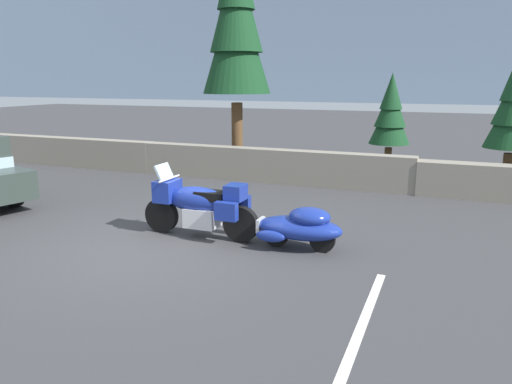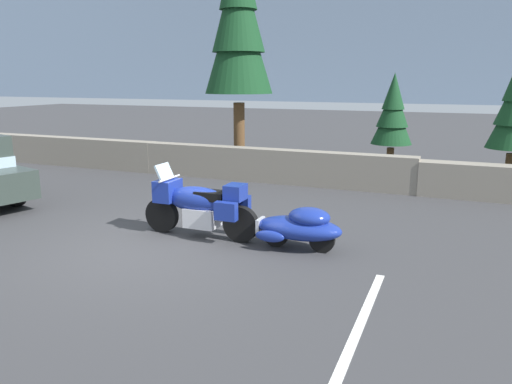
{
  "view_description": "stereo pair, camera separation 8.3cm",
  "coord_description": "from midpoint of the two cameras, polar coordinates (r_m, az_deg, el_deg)",
  "views": [
    {
      "loc": [
        4.76,
        -6.8,
        2.87
      ],
      "look_at": [
        1.49,
        1.34,
        0.85
      ],
      "focal_mm": 34.39,
      "sensor_mm": 36.0,
      "label": 1
    },
    {
      "loc": [
        4.83,
        -6.77,
        2.87
      ],
      "look_at": [
        1.49,
        1.34,
        0.85
      ],
      "focal_mm": 34.39,
      "sensor_mm": 36.0,
      "label": 2
    }
  ],
  "objects": [
    {
      "name": "car_shaped_trailer",
      "position": [
        8.44,
        4.83,
        -4.0
      ],
      "size": [
        2.2,
        0.79,
        0.76
      ],
      "color": "black",
      "rests_on": "ground"
    },
    {
      "name": "pine_tree_tall",
      "position": [
        15.72,
        -2.48,
        19.58
      ],
      "size": [
        2.1,
        2.1,
        7.48
      ],
      "color": "brown",
      "rests_on": "ground"
    },
    {
      "name": "distant_ridgeline",
      "position": [
        103.13,
        19.89,
        15.06
      ],
      "size": [
        240.0,
        80.0,
        16.0
      ],
      "primitive_type": "cube",
      "color": "#7F93AD",
      "rests_on": "ground"
    },
    {
      "name": "touring_motorcycle",
      "position": [
        9.09,
        -6.87,
        -1.43
      ],
      "size": [
        2.31,
        0.76,
        1.33
      ],
      "color": "black",
      "rests_on": "ground"
    },
    {
      "name": "parking_stripe_marker",
      "position": [
        6.07,
        11.6,
        -15.47
      ],
      "size": [
        0.12,
        3.6,
        0.01
      ],
      "primitive_type": "cube",
      "color": "silver",
      "rests_on": "ground"
    },
    {
      "name": "stone_guard_wall",
      "position": [
        13.88,
        2.41,
        2.97
      ],
      "size": [
        24.0,
        0.58,
        0.96
      ],
      "color": "gray",
      "rests_on": "ground"
    },
    {
      "name": "ground_plane",
      "position": [
        8.79,
        -12.72,
        -6.41
      ],
      "size": [
        80.0,
        80.0,
        0.0
      ],
      "primitive_type": "plane",
      "color": "#38383A"
    },
    {
      "name": "pine_tree_secondary",
      "position": [
        15.07,
        15.23,
        8.9
      ],
      "size": [
        1.19,
        1.19,
        3.07
      ],
      "color": "brown",
      "rests_on": "ground"
    }
  ]
}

